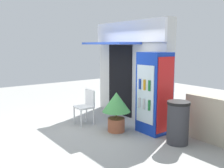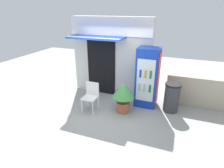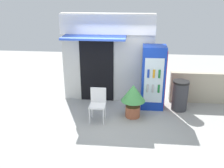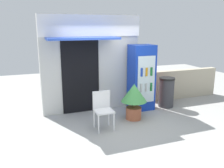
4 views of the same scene
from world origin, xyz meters
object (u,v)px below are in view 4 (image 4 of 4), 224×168
at_px(drink_cooler, 142,78).
at_px(potted_plant_near_shop, 134,97).
at_px(plastic_chair, 103,107).
at_px(trash_bin, 166,92).

bearing_deg(drink_cooler, potted_plant_near_shop, -129.93).
height_order(drink_cooler, plastic_chair, drink_cooler).
xyz_separation_m(drink_cooler, plastic_chair, (-1.55, -0.96, -0.43)).
relative_size(drink_cooler, plastic_chair, 2.11).
relative_size(drink_cooler, potted_plant_near_shop, 1.98).
distance_m(plastic_chair, trash_bin, 2.52).
bearing_deg(trash_bin, plastic_chair, -160.34).
relative_size(plastic_chair, trash_bin, 0.99).
relative_size(drink_cooler, trash_bin, 2.09).
xyz_separation_m(potted_plant_near_shop, trash_bin, (1.40, 0.58, -0.15)).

